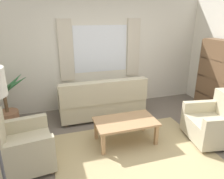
% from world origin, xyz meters
% --- Properties ---
extents(ground_plane, '(6.24, 6.24, 0.00)m').
position_xyz_m(ground_plane, '(0.00, 0.00, 0.00)').
color(ground_plane, '#6B6056').
extents(wall_back, '(5.32, 0.12, 2.60)m').
position_xyz_m(wall_back, '(0.00, 2.26, 1.30)').
color(wall_back, silver).
rests_on(wall_back, ground_plane).
extents(window_with_curtains, '(1.98, 0.07, 1.40)m').
position_xyz_m(window_with_curtains, '(0.00, 2.18, 1.45)').
color(window_with_curtains, white).
extents(area_rug, '(2.63, 1.99, 0.01)m').
position_xyz_m(area_rug, '(0.00, 0.00, 0.01)').
color(area_rug, tan).
rests_on(area_rug, ground_plane).
extents(couch, '(1.90, 0.82, 0.92)m').
position_xyz_m(couch, '(-0.16, 1.55, 0.37)').
color(couch, '#BCB293').
rests_on(couch, ground_plane).
extents(armchair_left, '(0.92, 0.93, 0.88)m').
position_xyz_m(armchair_left, '(-1.78, 0.26, 0.35)').
color(armchair_left, '#BCB293').
rests_on(armchair_left, ground_plane).
extents(armchair_right, '(0.95, 0.96, 0.88)m').
position_xyz_m(armchair_right, '(1.57, -0.03, 0.35)').
color(armchair_right, '#BCB293').
rests_on(armchair_right, ground_plane).
extents(coffee_table, '(1.10, 0.64, 0.44)m').
position_xyz_m(coffee_table, '(-0.02, 0.40, 0.38)').
color(coffee_table, '#A87F56').
rests_on(coffee_table, ground_plane).
extents(potted_plant, '(1.08, 1.10, 1.23)m').
position_xyz_m(potted_plant, '(-2.16, 1.69, 0.47)').
color(potted_plant, '#9E6B4C').
rests_on(potted_plant, ground_plane).
extents(bookshelf, '(0.30, 0.94, 1.72)m').
position_xyz_m(bookshelf, '(2.35, 0.91, 0.78)').
color(bookshelf, brown).
rests_on(bookshelf, ground_plane).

